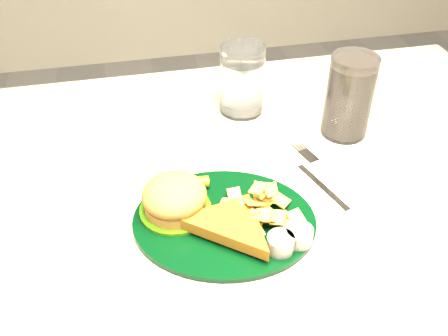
# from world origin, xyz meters

# --- Properties ---
(table) EXTENTS (1.20, 0.80, 0.75)m
(table) POSITION_xyz_m (0.00, 0.00, 0.38)
(table) COLOR #A49F94
(table) RESTS_ON ground
(dinner_plate) EXTENTS (0.31, 0.28, 0.06)m
(dinner_plate) POSITION_xyz_m (-0.03, -0.08, 0.78)
(dinner_plate) COLOR black
(dinner_plate) RESTS_ON table
(water_glass) EXTENTS (0.09, 0.09, 0.13)m
(water_glass) POSITION_xyz_m (0.07, 0.21, 0.82)
(water_glass) COLOR white
(water_glass) RESTS_ON table
(cola_glass) EXTENTS (0.09, 0.09, 0.15)m
(cola_glass) POSITION_xyz_m (0.23, 0.10, 0.82)
(cola_glass) COLOR black
(cola_glass) RESTS_ON table
(fork_napkin) EXTENTS (0.16, 0.19, 0.01)m
(fork_napkin) POSITION_xyz_m (0.14, -0.03, 0.76)
(fork_napkin) COLOR silver
(fork_napkin) RESTS_ON table
(wrapped_straw) EXTENTS (0.22, 0.15, 0.01)m
(wrapped_straw) POSITION_xyz_m (-0.09, 0.18, 0.75)
(wrapped_straw) COLOR silver
(wrapped_straw) RESTS_ON table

